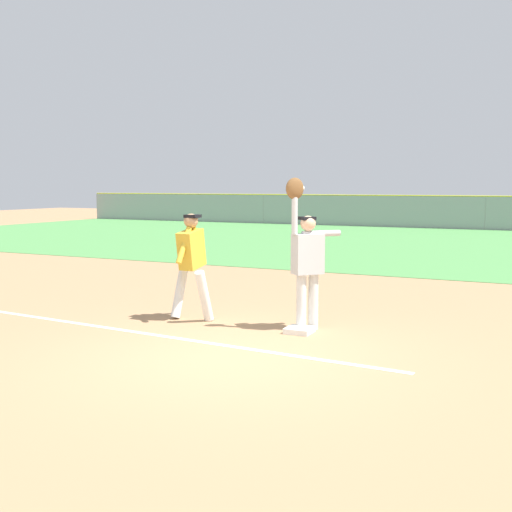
% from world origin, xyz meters
% --- Properties ---
extents(ground_plane, '(80.38, 80.38, 0.00)m').
position_xyz_m(ground_plane, '(0.00, 0.00, 0.00)').
color(ground_plane, '#A37A54').
extents(outfield_grass, '(47.45, 17.84, 0.01)m').
position_xyz_m(outfield_grass, '(0.00, 16.92, 0.01)').
color(outfield_grass, '#4C8C47').
rests_on(outfield_grass, ground_plane).
extents(chalk_foul_line, '(11.97, 1.00, 0.01)m').
position_xyz_m(chalk_foul_line, '(-3.76, 0.74, 0.00)').
color(chalk_foul_line, white).
rests_on(chalk_foul_line, ground_plane).
extents(first_base, '(0.39, 0.39, 0.08)m').
position_xyz_m(first_base, '(0.24, 1.64, 0.04)').
color(first_base, white).
rests_on(first_base, ground_plane).
extents(fielder, '(0.68, 0.74, 2.28)m').
position_xyz_m(fielder, '(0.25, 1.87, 1.12)').
color(fielder, silver).
rests_on(fielder, ground_plane).
extents(runner, '(0.71, 0.84, 1.72)m').
position_xyz_m(runner, '(-1.67, 1.72, 1.00)').
color(runner, white).
rests_on(runner, ground_plane).
extents(baseball, '(0.07, 0.07, 0.07)m').
position_xyz_m(baseball, '(0.19, 1.81, 2.13)').
color(baseball, white).
extents(outfield_fence, '(47.53, 0.08, 1.66)m').
position_xyz_m(outfield_fence, '(-0.00, 25.83, 0.83)').
color(outfield_fence, '#93999E').
rests_on(outfield_fence, ground_plane).
extents(parked_car_white, '(4.44, 2.19, 1.25)m').
position_xyz_m(parked_car_white, '(-11.09, 29.89, 0.67)').
color(parked_car_white, white).
rests_on(parked_car_white, ground_plane).
extents(parked_car_tan, '(4.54, 2.39, 1.25)m').
position_xyz_m(parked_car_tan, '(-6.45, 30.41, 0.67)').
color(parked_car_tan, tan).
rests_on(parked_car_tan, ground_plane).
extents(parked_car_red, '(4.42, 2.16, 1.25)m').
position_xyz_m(parked_car_red, '(-1.52, 30.44, 0.67)').
color(parked_car_red, '#B21E1E').
rests_on(parked_car_red, ground_plane).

